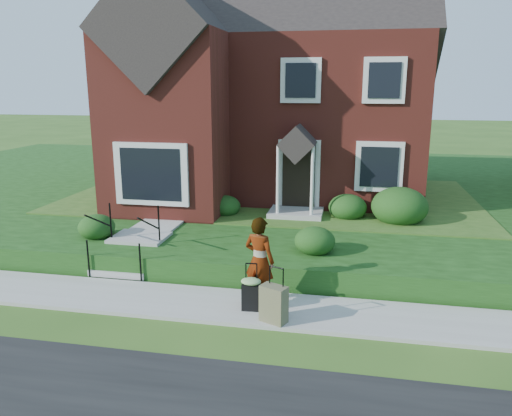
% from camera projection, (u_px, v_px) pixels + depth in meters
% --- Properties ---
extents(ground, '(120.00, 120.00, 0.00)m').
position_uv_depth(ground, '(208.00, 306.00, 10.39)').
color(ground, '#2D5119').
rests_on(ground, ground).
extents(sidewalk, '(60.00, 1.60, 0.08)m').
position_uv_depth(sidewalk, '(208.00, 304.00, 10.38)').
color(sidewalk, '#9E9B93').
rests_on(sidewalk, ground).
extents(terrace, '(44.00, 20.00, 0.60)m').
position_uv_depth(terrace, '(381.00, 192.00, 19.95)').
color(terrace, '#183A0F').
rests_on(terrace, ground).
extents(walkway, '(1.20, 6.00, 0.06)m').
position_uv_depth(walkway, '(176.00, 212.00, 15.47)').
color(walkway, '#9E9B93').
rests_on(walkway, terrace).
extents(main_house, '(10.40, 10.20, 9.40)m').
position_uv_depth(main_house, '(274.00, 63.00, 18.31)').
color(main_house, maroon).
rests_on(main_house, terrace).
extents(front_steps, '(1.40, 2.02, 1.50)m').
position_uv_depth(front_steps, '(133.00, 249.00, 12.50)').
color(front_steps, '#9E9B93').
rests_on(front_steps, ground).
extents(foundation_shrubs, '(9.70, 4.49, 1.14)m').
position_uv_depth(foundation_shrubs, '(294.00, 206.00, 14.50)').
color(foundation_shrubs, '#163610').
rests_on(foundation_shrubs, terrace).
extents(woman, '(0.78, 0.65, 1.83)m').
position_uv_depth(woman, '(259.00, 260.00, 10.17)').
color(woman, '#999999').
rests_on(woman, sidewalk).
extents(suitcase_black, '(0.43, 0.36, 0.98)m').
position_uv_depth(suitcase_black, '(251.00, 292.00, 9.95)').
color(suitcase_black, black).
rests_on(suitcase_black, sidewalk).
extents(suitcase_olive, '(0.57, 0.46, 1.09)m').
position_uv_depth(suitcase_olive, '(274.00, 304.00, 9.45)').
color(suitcase_olive, brown).
rests_on(suitcase_olive, sidewalk).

